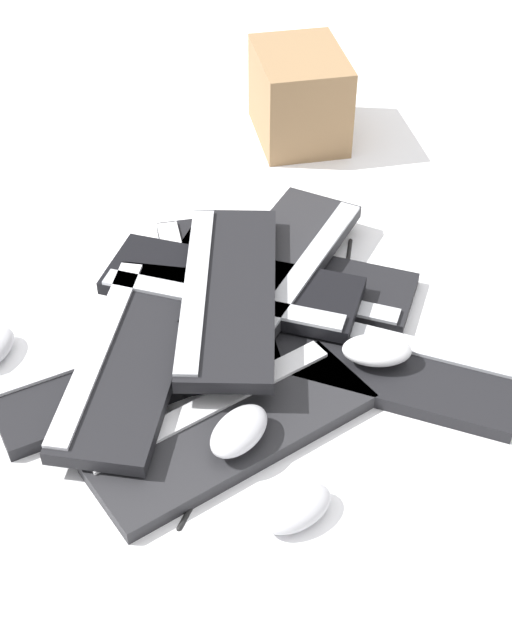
# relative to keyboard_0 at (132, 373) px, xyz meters

# --- Properties ---
(ground_plane) EXTENTS (3.20, 3.20, 0.00)m
(ground_plane) POSITION_rel_keyboard_0_xyz_m (-0.27, -0.01, -0.01)
(ground_plane) COLOR white
(keyboard_0) EXTENTS (0.44, 0.15, 0.03)m
(keyboard_0) POSITION_rel_keyboard_0_xyz_m (0.00, 0.00, 0.00)
(keyboard_0) COLOR black
(keyboard_0) RESTS_ON ground
(keyboard_1) EXTENTS (0.46, 0.21, 0.03)m
(keyboard_1) POSITION_rel_keyboard_0_xyz_m (-0.09, 0.18, 0.00)
(keyboard_1) COLOR #232326
(keyboard_1) RESTS_ON ground
(keyboard_2) EXTENTS (0.41, 0.43, 0.03)m
(keyboard_2) POSITION_rel_keyboard_0_xyz_m (-0.36, 0.17, 0.00)
(keyboard_2) COLOR black
(keyboard_2) RESTS_ON ground
(keyboard_3) EXTENTS (0.41, 0.42, 0.03)m
(keyboard_3) POSITION_rel_keyboard_0_xyz_m (-0.34, -0.09, 0.00)
(keyboard_3) COLOR black
(keyboard_3) RESTS_ON ground
(keyboard_4) EXTENTS (0.26, 0.46, 0.03)m
(keyboard_4) POSITION_rel_keyboard_0_xyz_m (-0.20, -0.11, 0.00)
(keyboard_4) COLOR black
(keyboard_4) RESTS_ON ground
(keyboard_5) EXTENTS (0.44, 0.38, 0.03)m
(keyboard_5) POSITION_rel_keyboard_0_xyz_m (-0.32, -0.10, 0.03)
(keyboard_5) COLOR #232326
(keyboard_5) RESTS_ON keyboard_3
(keyboard_6) EXTENTS (0.42, 0.41, 0.03)m
(keyboard_6) POSITION_rel_keyboard_0_xyz_m (-0.22, -0.09, 0.03)
(keyboard_6) COLOR black
(keyboard_6) RESTS_ON keyboard_4
(keyboard_7) EXTENTS (0.34, 0.46, 0.03)m
(keyboard_7) POSITION_rel_keyboard_0_xyz_m (-0.19, -0.05, 0.06)
(keyboard_7) COLOR black
(keyboard_7) RESTS_ON keyboard_6
(keyboard_8) EXTENTS (0.38, 0.44, 0.03)m
(keyboard_8) POSITION_rel_keyboard_0_xyz_m (-0.00, -0.01, 0.03)
(keyboard_8) COLOR black
(keyboard_8) RESTS_ON keyboard_0
(mouse_0) EXTENTS (0.12, 0.08, 0.04)m
(mouse_0) POSITION_rel_keyboard_0_xyz_m (-0.10, 0.35, 0.01)
(mouse_0) COLOR #B7B7BC
(mouse_0) RESTS_ON ground
(mouse_1) EXTENTS (0.13, 0.11, 0.04)m
(mouse_1) POSITION_rel_keyboard_0_xyz_m (-0.35, 0.17, 0.04)
(mouse_1) COLOR silver
(mouse_1) RESTS_ON keyboard_2
(mouse_2) EXTENTS (0.13, 0.11, 0.04)m
(mouse_2) POSITION_rel_keyboard_0_xyz_m (-0.08, 0.21, 0.04)
(mouse_2) COLOR #B7B7BC
(mouse_2) RESTS_ON keyboard_1
(cable_0) EXTENTS (0.56, 0.46, 0.01)m
(cable_0) POSITION_rel_keyboard_0_xyz_m (-0.29, 0.12, -0.01)
(cable_0) COLOR black
(cable_0) RESTS_ON ground
(cardboard_box) EXTENTS (0.24, 0.28, 0.19)m
(cardboard_box) POSITION_rel_keyboard_0_xyz_m (-0.61, -0.54, 0.08)
(cardboard_box) COLOR olive
(cardboard_box) RESTS_ON ground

